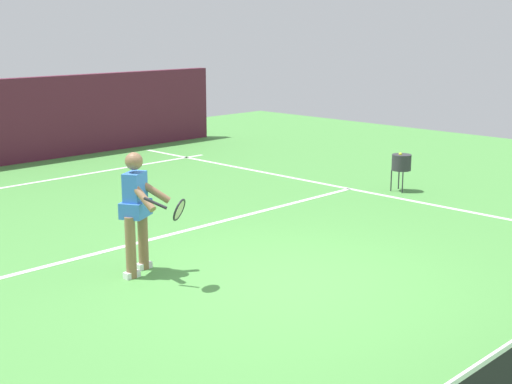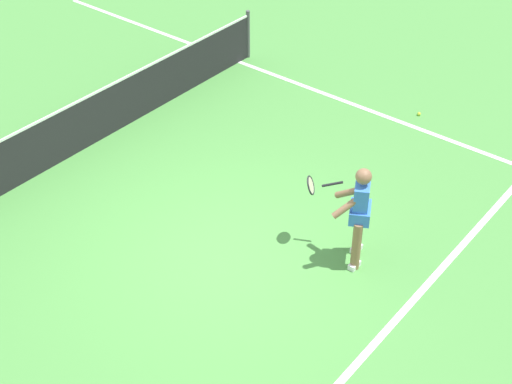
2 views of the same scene
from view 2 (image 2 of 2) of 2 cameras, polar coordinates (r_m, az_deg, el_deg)
The scene contains 6 objects.
ground_plane at distance 10.99m, azimuth -2.13°, elevation -4.59°, with size 25.68×25.68×0.00m, color #4C9342.
service_line_marking at distance 9.96m, azimuth 9.36°, elevation -10.58°, with size 9.43×0.10×0.01m, color white.
sideline_right_marking at distance 14.19m, azimuth 10.35°, elevation 5.34°, with size 0.10×17.75×0.01m, color white.
court_net at distance 12.97m, azimuth -14.76°, elevation 3.90°, with size 10.11×0.08×1.02m.
tennis_player at distance 10.45m, azimuth 7.63°, elevation -1.45°, with size 0.68×1.13×1.55m.
tennis_ball_near at distance 14.40m, azimuth 12.10°, elevation 5.74°, with size 0.07×0.07×0.07m, color #D1E533.
Camera 2 is at (-6.20, -5.48, 7.23)m, focal length 53.47 mm.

